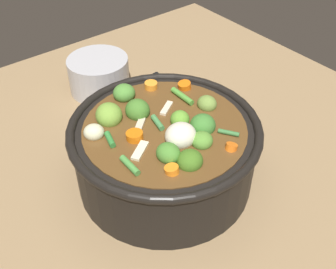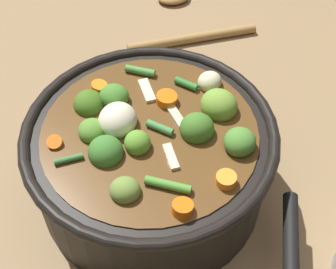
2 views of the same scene
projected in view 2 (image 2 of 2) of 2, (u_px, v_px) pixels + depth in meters
The scene contains 3 objects.
ground_plane at pixel (152, 187), 0.67m from camera, with size 1.10×1.10×0.00m, color #8C704C.
cooking_pot at pixel (151, 158), 0.62m from camera, with size 0.32×0.32×0.15m.
wooden_spoon at pixel (183, 17), 0.91m from camera, with size 0.22×0.22×0.02m.
Camera 2 is at (-0.36, -0.12, 0.56)m, focal length 51.30 mm.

